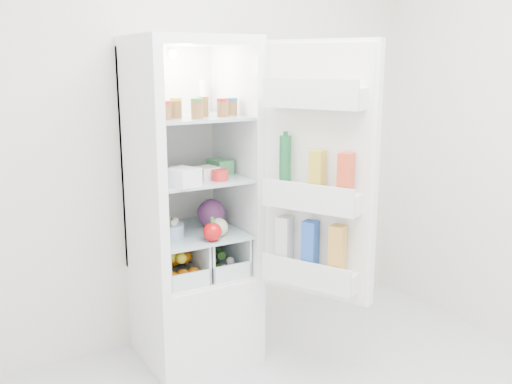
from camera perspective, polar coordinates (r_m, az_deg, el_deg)
room_walls at (r=2.16m, az=11.48°, el=10.63°), size 3.02×3.02×2.61m
refrigerator at (r=3.27m, az=-6.63°, el=-5.01°), size 0.60×0.60×1.80m
shelf_low at (r=3.20m, az=-6.21°, el=-4.04°), size 0.49×0.53×0.01m
shelf_mid at (r=3.12m, az=-6.35°, el=1.41°), size 0.49×0.53×0.02m
shelf_top at (r=3.07m, az=-6.50°, el=7.45°), size 0.49×0.53×0.02m
crisper_left at (r=3.19m, az=-8.18°, el=-6.57°), size 0.23×0.46×0.22m
crisper_right at (r=3.29m, az=-4.20°, el=-5.91°), size 0.23×0.46×0.22m
condiment_jars at (r=2.97m, az=-5.65°, el=8.25°), size 0.46×0.16×0.08m
squeeze_bottle at (r=3.28m, az=-5.21°, el=9.53°), size 0.06×0.06×0.18m
tub_white at (r=2.88m, az=-7.34°, el=1.48°), size 0.18×0.18×0.09m
tub_cream at (r=3.05m, az=-4.98°, el=1.94°), size 0.13×0.13×0.06m
tin_red at (r=3.00m, az=-3.61°, el=1.70°), size 0.11×0.11×0.06m
foil_tray at (r=3.22m, az=-8.29°, el=2.19°), size 0.16×0.13×0.04m
tub_green at (r=3.19m, az=-3.60°, el=2.55°), size 0.11×0.15×0.08m
red_cabbage at (r=3.25m, az=-4.50°, el=-2.12°), size 0.16×0.16×0.16m
bell_pepper at (r=3.00m, az=-4.38°, el=-4.00°), size 0.10×0.10×0.10m
mushroom_bowl at (r=3.08m, az=-8.69°, el=-3.88°), size 0.19×0.19×0.07m
salad_bag at (r=3.07m, az=-3.76°, el=-3.55°), size 0.10×0.10×0.10m
citrus_pile at (r=3.19m, az=-8.02°, el=-7.12°), size 0.20×0.31×0.16m
veg_pile at (r=3.30m, az=-4.09°, el=-6.68°), size 0.16×0.30×0.10m
fridge_door at (r=2.87m, az=6.13°, el=1.28°), size 0.41×0.57×1.30m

